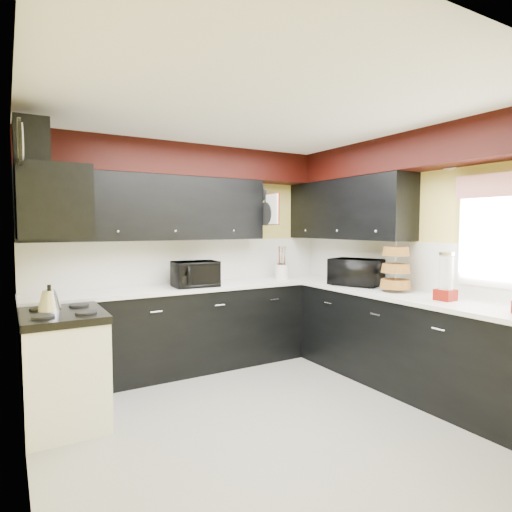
{
  "coord_description": "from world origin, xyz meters",
  "views": [
    {
      "loc": [
        -1.87,
        -2.94,
        1.6
      ],
      "look_at": [
        0.34,
        0.83,
        1.3
      ],
      "focal_mm": 30.0,
      "sensor_mm": 36.0,
      "label": 1
    }
  ],
  "objects_px": {
    "microwave": "(356,272)",
    "utensil_crock": "(282,272)",
    "kettle": "(49,300)",
    "toaster_oven": "(196,274)",
    "knife_block": "(281,272)"
  },
  "relations": [
    {
      "from": "microwave",
      "to": "knife_block",
      "type": "bearing_deg",
      "value": 1.68
    },
    {
      "from": "kettle",
      "to": "toaster_oven",
      "type": "bearing_deg",
      "value": 20.56
    },
    {
      "from": "toaster_oven",
      "to": "knife_block",
      "type": "bearing_deg",
      "value": 7.88
    },
    {
      "from": "utensil_crock",
      "to": "kettle",
      "type": "xyz_separation_m",
      "value": [
        -2.68,
        -0.62,
        -0.03
      ]
    },
    {
      "from": "knife_block",
      "to": "kettle",
      "type": "height_order",
      "value": "knife_block"
    },
    {
      "from": "toaster_oven",
      "to": "microwave",
      "type": "relative_size",
      "value": 0.89
    },
    {
      "from": "toaster_oven",
      "to": "kettle",
      "type": "xyz_separation_m",
      "value": [
        -1.5,
        -0.56,
        -0.08
      ]
    },
    {
      "from": "toaster_oven",
      "to": "kettle",
      "type": "relative_size",
      "value": 2.61
    },
    {
      "from": "utensil_crock",
      "to": "knife_block",
      "type": "distance_m",
      "value": 0.02
    },
    {
      "from": "utensil_crock",
      "to": "kettle",
      "type": "distance_m",
      "value": 2.75
    },
    {
      "from": "microwave",
      "to": "utensil_crock",
      "type": "relative_size",
      "value": 2.97
    },
    {
      "from": "microwave",
      "to": "kettle",
      "type": "xyz_separation_m",
      "value": [
        -3.08,
        0.27,
        -0.09
      ]
    },
    {
      "from": "utensil_crock",
      "to": "kettle",
      "type": "height_order",
      "value": "utensil_crock"
    },
    {
      "from": "microwave",
      "to": "utensil_crock",
      "type": "bearing_deg",
      "value": 2.04
    },
    {
      "from": "microwave",
      "to": "utensil_crock",
      "type": "xyz_separation_m",
      "value": [
        -0.4,
        0.89,
        -0.06
      ]
    }
  ]
}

